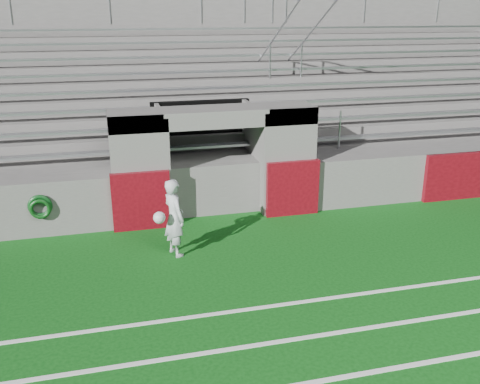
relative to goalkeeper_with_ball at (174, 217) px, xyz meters
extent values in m
plane|color=#0C4810|center=(1.27, -1.43, -0.81)|extent=(90.00, 90.00, 0.00)
cube|color=white|center=(1.27, -4.43, -0.80)|extent=(28.00, 0.09, 0.01)
cube|color=white|center=(1.27, -3.43, -0.80)|extent=(28.00, 0.09, 0.01)
cube|color=white|center=(1.27, -2.43, -0.80)|extent=(28.00, 0.09, 0.01)
cube|color=#5E5C59|center=(-0.53, 2.07, 0.49)|extent=(1.20, 1.00, 2.60)
cube|color=#5E5C59|center=(3.07, 2.07, 0.49)|extent=(1.20, 1.00, 2.60)
cube|color=black|center=(1.27, 3.77, 0.44)|extent=(2.60, 0.20, 2.50)
cube|color=#5E5C59|center=(0.12, 2.67, 0.44)|extent=(0.10, 2.20, 2.50)
cube|color=#5E5C59|center=(2.42, 2.67, 0.44)|extent=(0.10, 2.20, 2.50)
cube|color=#5E5C59|center=(1.27, 2.07, 1.59)|extent=(4.80, 1.00, 0.40)
cube|color=#5E5C59|center=(1.27, 5.92, 0.34)|extent=(26.00, 8.00, 0.20)
cube|color=#5E5C59|center=(1.27, 5.92, -0.28)|extent=(26.00, 8.00, 1.05)
cube|color=#53070F|center=(-0.53, 1.51, -0.13)|extent=(1.30, 0.15, 1.35)
cube|color=#53070F|center=(3.07, 1.51, -0.13)|extent=(1.30, 0.15, 1.35)
cube|color=#53070F|center=(7.77, 1.51, -0.18)|extent=(2.20, 0.15, 1.25)
cube|color=#989BA0|center=(1.27, 2.99, 0.66)|extent=(23.00, 0.28, 0.06)
cube|color=#5E5C59|center=(1.27, 3.84, 0.63)|extent=(24.00, 0.75, 0.38)
cube|color=#989BA0|center=(1.27, 3.74, 1.04)|extent=(23.00, 0.28, 0.06)
cube|color=#5E5C59|center=(1.27, 4.59, 0.82)|extent=(24.00, 0.75, 0.76)
cube|color=#989BA0|center=(1.27, 4.49, 1.42)|extent=(23.00, 0.28, 0.06)
cube|color=#5E5C59|center=(1.27, 5.34, 1.01)|extent=(24.00, 0.75, 1.14)
cube|color=#989BA0|center=(1.27, 5.24, 1.80)|extent=(23.00, 0.28, 0.06)
cube|color=#5E5C59|center=(1.27, 6.09, 1.20)|extent=(24.00, 0.75, 1.52)
cube|color=#989BA0|center=(1.27, 5.99, 2.18)|extent=(23.00, 0.28, 0.06)
cube|color=#5E5C59|center=(1.27, 6.84, 1.39)|extent=(24.00, 0.75, 1.90)
cube|color=#989BA0|center=(1.27, 6.74, 2.56)|extent=(23.00, 0.28, 0.06)
cube|color=#5E5C59|center=(1.27, 7.59, 1.58)|extent=(24.00, 0.75, 2.28)
cube|color=#989BA0|center=(1.27, 7.49, 2.94)|extent=(23.00, 0.28, 0.06)
cube|color=#5E5C59|center=(1.27, 8.34, 1.77)|extent=(24.00, 0.75, 2.66)
cube|color=#989BA0|center=(1.27, 8.24, 3.32)|extent=(23.00, 0.28, 0.06)
cube|color=#5E5C59|center=(1.27, 9.02, 1.84)|extent=(26.00, 0.60, 5.29)
cylinder|color=#A5A8AD|center=(3.77, 2.72, 0.94)|extent=(0.05, 0.05, 1.00)
cylinder|color=#A5A8AD|center=(3.77, 5.72, 2.46)|extent=(0.05, 0.05, 1.00)
cylinder|color=#A5A8AD|center=(3.77, 8.72, 3.98)|extent=(0.05, 0.05, 1.00)
cylinder|color=#A5A8AD|center=(3.77, 5.72, 2.96)|extent=(0.05, 6.02, 3.08)
cylinder|color=#A5A8AD|center=(4.77, 2.72, 0.94)|extent=(0.05, 0.05, 1.00)
cylinder|color=#A5A8AD|center=(4.77, 5.72, 2.46)|extent=(0.05, 0.05, 1.00)
cylinder|color=#A5A8AD|center=(4.77, 8.72, 3.98)|extent=(0.05, 0.05, 1.00)
cylinder|color=#A5A8AD|center=(4.77, 5.72, 2.96)|extent=(0.05, 6.02, 3.08)
cylinder|color=#A5A8AD|center=(-3.73, 8.72, 4.03)|extent=(0.05, 0.05, 1.10)
cylinder|color=#A5A8AD|center=(-0.73, 8.72, 4.03)|extent=(0.05, 0.05, 1.10)
cylinder|color=#A5A8AD|center=(2.27, 8.72, 4.03)|extent=(0.05, 0.05, 1.10)
cylinder|color=#A5A8AD|center=(5.27, 8.72, 4.03)|extent=(0.05, 0.05, 1.10)
cylinder|color=#A5A8AD|center=(8.27, 8.72, 4.03)|extent=(0.05, 0.05, 1.10)
cylinder|color=#A5A8AD|center=(11.27, 8.72, 4.03)|extent=(0.05, 0.05, 1.10)
imported|color=silver|center=(0.01, 0.01, 0.00)|extent=(0.57, 0.69, 1.61)
sphere|color=white|center=(-0.31, -0.21, 0.11)|extent=(0.24, 0.24, 0.24)
torus|color=#0C3E15|center=(-2.68, 1.52, -0.06)|extent=(0.52, 0.10, 0.52)
torus|color=#0C3E11|center=(-2.68, 1.47, -0.11)|extent=(0.45, 0.09, 0.45)
camera|label=1|loc=(-1.18, -9.96, 3.97)|focal=40.00mm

